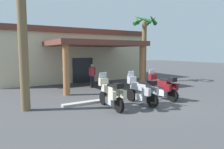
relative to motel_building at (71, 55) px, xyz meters
The scene contains 9 objects.
ground_plane 11.13m from the motel_building, 90.40° to the right, with size 80.00×80.00×0.00m, color #424244.
motel_building is the anchor object (origin of this frame).
motorcycle_cream 11.44m from the motel_building, 102.23° to the right, with size 0.73×2.21×1.61m.
motorcycle_silver 11.37m from the motel_building, 93.50° to the right, with size 0.72×2.21×1.61m.
motorcycle_maroon 11.12m from the motel_building, 84.64° to the right, with size 0.71×2.21×1.61m.
pedestrian 5.74m from the motel_building, 95.85° to the right, with size 0.53×0.32×1.74m.
palm_tree_near_portico 7.16m from the motel_building, 47.16° to the right, with size 2.24×2.19×5.93m.
palm_tree_roadside 11.25m from the motel_building, 121.89° to the right, with size 2.14×2.18×6.68m.
curb_strip 9.98m from the motel_building, 94.05° to the right, with size 7.14×0.36×0.12m, color #ADA89E.
Camera 1 is at (-7.34, -8.27, 2.62)m, focal length 33.62 mm.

